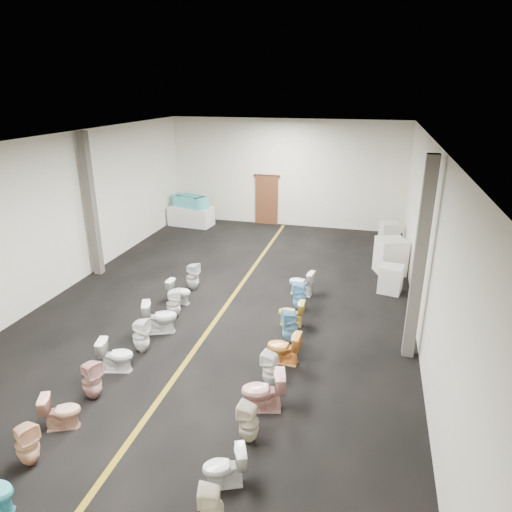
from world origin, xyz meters
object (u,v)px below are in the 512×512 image
object	(u,v)px
toilet_left_2	(61,411)
toilet_right_6	(290,327)
toilet_left_4	(116,355)
toilet_right_3	(263,391)
toilet_right_0	(211,508)
toilet_left_5	(141,336)
toilet_right_5	(284,348)
toilet_right_7	(291,313)
toilet_right_1	(224,468)
bathtub	(190,201)
toilet_left_7	(173,303)
toilet_left_6	(160,317)
toilet_left_3	(92,380)
display_table	(191,216)
toilet_left_9	(193,276)
toilet_right_8	(300,296)
toilet_left_8	(179,292)
appliance_crate_b	(391,256)
appliance_crate_a	(391,279)
toilet_right_9	(301,283)
appliance_crate_c	(390,252)
toilet_left_1	(27,444)
toilet_right_4	(271,369)
toilet_right_2	(249,423)
appliance_crate_d	(389,234)

from	to	relation	value
toilet_left_2	toilet_right_6	xyz separation A→B (m)	(3.38, 3.85, 0.08)
toilet_left_4	toilet_right_3	bearing A→B (deg)	-111.01
toilet_right_0	toilet_left_5	bearing A→B (deg)	-154.80
toilet_right_5	toilet_right_7	distance (m)	1.72
toilet_right_1	toilet_right_3	world-z (taller)	toilet_right_3
toilet_left_5	toilet_right_0	xyz separation A→B (m)	(3.08, -3.82, -0.05)
bathtub	toilet_left_7	xyz separation A→B (m)	(2.80, -8.06, -0.67)
toilet_right_5	toilet_left_6	bearing A→B (deg)	-96.65
toilet_left_3	toilet_right_6	distance (m)	4.47
display_table	toilet_right_7	xyz separation A→B (m)	(5.86, -7.69, -0.07)
toilet_left_5	toilet_right_3	xyz separation A→B (m)	(3.17, -1.26, 0.00)
bathtub	toilet_left_9	distance (m)	6.85
toilet_left_2	toilet_right_8	xyz separation A→B (m)	(3.32, 5.58, 0.06)
toilet_right_0	toilet_left_4	bearing A→B (deg)	-146.64
display_table	toilet_left_8	distance (m)	7.70
appliance_crate_b	toilet_left_5	size ratio (longest dim) A/B	1.41
appliance_crate_a	toilet_right_6	world-z (taller)	toilet_right_6
toilet_left_2	toilet_right_9	bearing A→B (deg)	-50.18
appliance_crate_b	toilet_left_5	bearing A→B (deg)	-131.28
appliance_crate_c	toilet_left_3	xyz separation A→B (m)	(-5.66, -9.01, 0.04)
toilet_right_7	appliance_crate_b	bearing A→B (deg)	147.29
toilet_right_0	appliance_crate_c	bearing A→B (deg)	153.78
bathtub	toilet_left_1	xyz separation A→B (m)	(2.64, -13.26, -0.68)
toilet_left_2	toilet_right_5	bearing A→B (deg)	-72.88
toilet_right_1	toilet_right_4	world-z (taller)	toilet_right_4
bathtub	toilet_left_8	distance (m)	7.73
toilet_right_0	toilet_right_8	xyz separation A→B (m)	(0.07, 6.79, 0.03)
toilet_left_6	appliance_crate_c	bearing A→B (deg)	-64.07
bathtub	toilet_right_1	bearing A→B (deg)	-48.17
appliance_crate_a	appliance_crate_b	distance (m)	1.51
appliance_crate_b	toilet_left_7	xyz separation A→B (m)	(-5.53, -4.58, -0.18)
appliance_crate_a	toilet_right_7	world-z (taller)	appliance_crate_a
appliance_crate_b	toilet_left_4	size ratio (longest dim) A/B	1.57
bathtub	toilet_right_3	bearing A→B (deg)	-44.09
appliance_crate_a	toilet_left_9	distance (m)	5.85
toilet_right_3	toilet_left_4	bearing A→B (deg)	-112.28
appliance_crate_c	toilet_right_1	world-z (taller)	appliance_crate_c
appliance_crate_c	toilet_right_6	world-z (taller)	toilet_right_6
appliance_crate_c	toilet_right_2	size ratio (longest dim) A/B	0.99
toilet_left_7	toilet_right_5	distance (m)	3.49
toilet_right_2	toilet_right_7	world-z (taller)	toilet_right_2
toilet_right_9	bathtub	bearing A→B (deg)	-125.29
toilet_right_4	toilet_right_7	world-z (taller)	toilet_right_4
toilet_left_1	toilet_right_3	bearing A→B (deg)	-33.46
toilet_right_3	toilet_right_6	size ratio (longest dim) A/B	0.99
appliance_crate_d	toilet_left_5	bearing A→B (deg)	-121.36
toilet_left_4	toilet_right_6	world-z (taller)	toilet_right_6
toilet_right_5	toilet_right_0	bearing A→B (deg)	1.09
toilet_left_1	toilet_left_2	distance (m)	0.87
toilet_left_4	toilet_left_9	size ratio (longest dim) A/B	0.89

